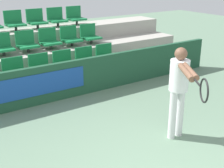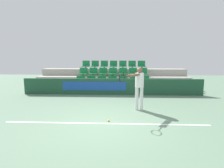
{
  "view_description": "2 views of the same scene",
  "coord_description": "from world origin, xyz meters",
  "px_view_note": "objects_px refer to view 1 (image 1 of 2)",
  "views": [
    {
      "loc": [
        -2.54,
        -2.01,
        2.84
      ],
      "look_at": [
        0.68,
        2.81,
        0.71
      ],
      "focal_mm": 50.0,
      "sensor_mm": 36.0,
      "label": 1
    },
    {
      "loc": [
        0.42,
        -5.1,
        2.01
      ],
      "look_at": [
        0.08,
        2.54,
        0.85
      ],
      "focal_mm": 28.0,
      "sensor_mm": 36.0,
      "label": 2
    }
  ],
  "objects_px": {
    "stadium_chair_11": "(49,40)",
    "stadium_chair_12": "(70,37)",
    "stadium_chair_2": "(15,71)",
    "stadium_chair_5": "(86,59)",
    "stadium_chair_10": "(27,43)",
    "stadium_chair_20": "(75,16)",
    "tennis_player": "(180,84)",
    "stadium_chair_17": "(14,22)",
    "stadium_chair_19": "(57,18)",
    "stadium_chair_4": "(64,63)",
    "stadium_chair_3": "(41,67)",
    "stadium_chair_9": "(2,46)",
    "stadium_chair_18": "(36,20)",
    "stadium_chair_6": "(106,56)",
    "stadium_chair_13": "(90,35)"
  },
  "relations": [
    {
      "from": "stadium_chair_17",
      "to": "stadium_chair_19",
      "type": "bearing_deg",
      "value": 0.0
    },
    {
      "from": "stadium_chair_2",
      "to": "stadium_chair_11",
      "type": "height_order",
      "value": "stadium_chair_11"
    },
    {
      "from": "tennis_player",
      "to": "stadium_chair_12",
      "type": "bearing_deg",
      "value": 120.58
    },
    {
      "from": "stadium_chair_4",
      "to": "stadium_chair_12",
      "type": "relative_size",
      "value": 1.0
    },
    {
      "from": "stadium_chair_4",
      "to": "stadium_chair_3",
      "type": "bearing_deg",
      "value": 180.0
    },
    {
      "from": "stadium_chair_2",
      "to": "stadium_chair_19",
      "type": "bearing_deg",
      "value": 42.7
    },
    {
      "from": "stadium_chair_11",
      "to": "stadium_chair_19",
      "type": "distance_m",
      "value": 1.14
    },
    {
      "from": "stadium_chair_4",
      "to": "stadium_chair_9",
      "type": "relative_size",
      "value": 1.0
    },
    {
      "from": "stadium_chair_10",
      "to": "stadium_chair_18",
      "type": "height_order",
      "value": "stadium_chair_18"
    },
    {
      "from": "stadium_chair_3",
      "to": "stadium_chair_6",
      "type": "height_order",
      "value": "same"
    },
    {
      "from": "stadium_chair_6",
      "to": "stadium_chair_18",
      "type": "xyz_separation_m",
      "value": [
        -1.24,
        1.72,
        0.85
      ]
    },
    {
      "from": "stadium_chair_2",
      "to": "stadium_chair_3",
      "type": "distance_m",
      "value": 0.62
    },
    {
      "from": "stadium_chair_5",
      "to": "stadium_chair_11",
      "type": "height_order",
      "value": "stadium_chair_11"
    },
    {
      "from": "stadium_chair_12",
      "to": "stadium_chair_2",
      "type": "bearing_deg",
      "value": -155.23
    },
    {
      "from": "stadium_chair_11",
      "to": "stadium_chair_19",
      "type": "height_order",
      "value": "stadium_chair_19"
    },
    {
      "from": "stadium_chair_4",
      "to": "stadium_chair_9",
      "type": "distance_m",
      "value": 1.57
    },
    {
      "from": "stadium_chair_3",
      "to": "stadium_chair_6",
      "type": "xyz_separation_m",
      "value": [
        1.86,
        0.0,
        0.0
      ]
    },
    {
      "from": "stadium_chair_10",
      "to": "stadium_chair_20",
      "type": "height_order",
      "value": "stadium_chair_20"
    },
    {
      "from": "stadium_chair_2",
      "to": "stadium_chair_20",
      "type": "height_order",
      "value": "stadium_chair_20"
    },
    {
      "from": "stadium_chair_17",
      "to": "stadium_chair_19",
      "type": "relative_size",
      "value": 1.0
    },
    {
      "from": "stadium_chair_2",
      "to": "stadium_chair_12",
      "type": "relative_size",
      "value": 1.0
    },
    {
      "from": "stadium_chair_11",
      "to": "stadium_chair_2",
      "type": "bearing_deg",
      "value": -145.31
    },
    {
      "from": "stadium_chair_5",
      "to": "stadium_chair_13",
      "type": "distance_m",
      "value": 1.14
    },
    {
      "from": "stadium_chair_4",
      "to": "stadium_chair_18",
      "type": "relative_size",
      "value": 1.0
    },
    {
      "from": "stadium_chair_18",
      "to": "tennis_player",
      "type": "distance_m",
      "value": 5.2
    },
    {
      "from": "stadium_chair_2",
      "to": "stadium_chair_19",
      "type": "xyz_separation_m",
      "value": [
        1.86,
        1.72,
        0.85
      ]
    },
    {
      "from": "stadium_chair_20",
      "to": "stadium_chair_11",
      "type": "bearing_deg",
      "value": -145.31
    },
    {
      "from": "tennis_player",
      "to": "stadium_chair_3",
      "type": "bearing_deg",
      "value": 140.31
    },
    {
      "from": "stadium_chair_18",
      "to": "stadium_chair_4",
      "type": "bearing_deg",
      "value": -90.0
    },
    {
      "from": "stadium_chair_4",
      "to": "stadium_chair_10",
      "type": "xyz_separation_m",
      "value": [
        -0.62,
        0.86,
        0.42
      ]
    },
    {
      "from": "stadium_chair_2",
      "to": "stadium_chair_5",
      "type": "height_order",
      "value": "same"
    },
    {
      "from": "stadium_chair_5",
      "to": "stadium_chair_11",
      "type": "distance_m",
      "value": 1.14
    },
    {
      "from": "stadium_chair_12",
      "to": "stadium_chair_11",
      "type": "bearing_deg",
      "value": 180.0
    },
    {
      "from": "stadium_chair_2",
      "to": "stadium_chair_20",
      "type": "xyz_separation_m",
      "value": [
        2.48,
        1.72,
        0.85
      ]
    },
    {
      "from": "stadium_chair_12",
      "to": "stadium_chair_20",
      "type": "bearing_deg",
      "value": 54.16
    },
    {
      "from": "stadium_chair_4",
      "to": "stadium_chair_17",
      "type": "xyz_separation_m",
      "value": [
        -0.62,
        1.72,
        0.85
      ]
    },
    {
      "from": "stadium_chair_12",
      "to": "tennis_player",
      "type": "bearing_deg",
      "value": -91.51
    },
    {
      "from": "stadium_chair_11",
      "to": "stadium_chair_10",
      "type": "bearing_deg",
      "value": 180.0
    },
    {
      "from": "stadium_chair_12",
      "to": "stadium_chair_13",
      "type": "relative_size",
      "value": 1.0
    },
    {
      "from": "stadium_chair_2",
      "to": "stadium_chair_19",
      "type": "height_order",
      "value": "stadium_chair_19"
    },
    {
      "from": "stadium_chair_2",
      "to": "stadium_chair_17",
      "type": "height_order",
      "value": "stadium_chair_17"
    },
    {
      "from": "stadium_chair_18",
      "to": "stadium_chair_20",
      "type": "xyz_separation_m",
      "value": [
        1.24,
        0.0,
        0.0
      ]
    },
    {
      "from": "stadium_chair_4",
      "to": "stadium_chair_20",
      "type": "relative_size",
      "value": 1.0
    },
    {
      "from": "stadium_chair_12",
      "to": "stadium_chair_20",
      "type": "relative_size",
      "value": 1.0
    },
    {
      "from": "stadium_chair_12",
      "to": "tennis_player",
      "type": "distance_m",
      "value": 4.29
    },
    {
      "from": "stadium_chair_11",
      "to": "stadium_chair_12",
      "type": "xyz_separation_m",
      "value": [
        0.62,
        0.0,
        0.0
      ]
    },
    {
      "from": "stadium_chair_2",
      "to": "stadium_chair_18",
      "type": "xyz_separation_m",
      "value": [
        1.24,
        1.72,
        0.85
      ]
    },
    {
      "from": "stadium_chair_6",
      "to": "stadium_chair_9",
      "type": "xyz_separation_m",
      "value": [
        -2.48,
        0.86,
        0.42
      ]
    },
    {
      "from": "stadium_chair_17",
      "to": "stadium_chair_2",
      "type": "bearing_deg",
      "value": -109.86
    },
    {
      "from": "stadium_chair_6",
      "to": "stadium_chair_17",
      "type": "bearing_deg",
      "value": 137.3
    }
  ]
}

